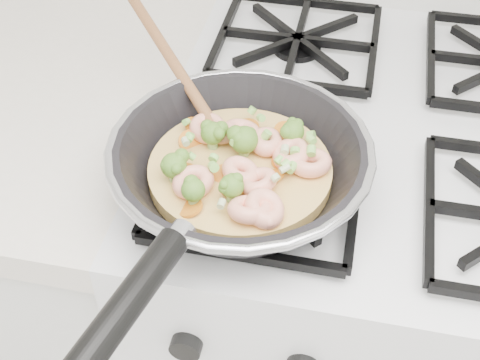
# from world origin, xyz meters

# --- Properties ---
(stove) EXTENTS (0.60, 0.60, 0.92)m
(stove) POSITION_xyz_m (0.00, 1.70, 0.46)
(stove) COLOR white
(stove) RESTS_ON ground
(skillet) EXTENTS (0.35, 0.55, 0.09)m
(skillet) POSITION_xyz_m (-0.17, 1.53, 0.96)
(skillet) COLOR black
(skillet) RESTS_ON stove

